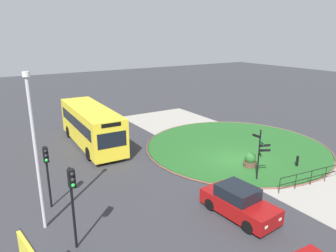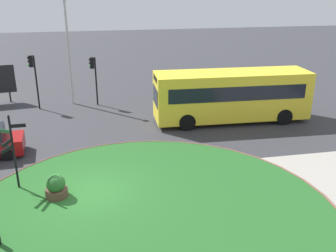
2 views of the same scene
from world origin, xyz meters
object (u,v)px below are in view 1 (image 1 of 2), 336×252
object	(u,v)px
lamppost_tall	(35,149)
traffic_light_near	(47,164)
traffic_light_far	(72,191)
planter_near_signpost	(250,161)
bollard_foreground	(297,161)
bus_yellow	(91,125)
signpost_directional	(260,152)
car_near_lane	(239,203)

from	to	relation	value
lamppost_tall	traffic_light_near	bearing A→B (deg)	-22.54
traffic_light_far	planter_near_signpost	bearing A→B (deg)	98.25
bollard_foreground	bus_yellow	size ratio (longest dim) A/B	0.09
signpost_directional	bollard_foreground	xyz separation A→B (m)	(-0.02, -3.88, -1.49)
signpost_directional	car_near_lane	bearing A→B (deg)	119.92
car_near_lane	lamppost_tall	bearing A→B (deg)	-120.61
traffic_light_far	planter_near_signpost	distance (m)	13.07
bollard_foreground	traffic_light_near	size ratio (longest dim) A/B	0.25
traffic_light_near	traffic_light_far	world-z (taller)	traffic_light_far
traffic_light_near	traffic_light_far	xyz separation A→B (m)	(-4.03, -0.17, 0.21)
bus_yellow	car_near_lane	size ratio (longest dim) A/B	2.34
car_near_lane	planter_near_signpost	world-z (taller)	car_near_lane
bollard_foreground	traffic_light_far	bearing A→B (deg)	91.63
traffic_light_far	planter_near_signpost	world-z (taller)	traffic_light_far
bollard_foreground	traffic_light_far	xyz separation A→B (m)	(-0.44, 15.49, 2.31)
signpost_directional	lamppost_tall	xyz separation A→B (m)	(1.96, 12.44, 2.06)
car_near_lane	traffic_light_far	distance (m)	8.20
bus_yellow	car_near_lane	bearing A→B (deg)	13.00
bus_yellow	traffic_light_far	xyz separation A→B (m)	(-12.41, 5.03, 1.05)
bollard_foreground	car_near_lane	bearing A→B (deg)	105.91
bus_yellow	traffic_light_near	size ratio (longest dim) A/B	2.82
bus_yellow	lamppost_tall	bearing A→B (deg)	-28.25
signpost_directional	car_near_lane	world-z (taller)	signpost_directional
signpost_directional	bus_yellow	world-z (taller)	signpost_directional
bus_yellow	traffic_light_near	bearing A→B (deg)	-29.63
lamppost_tall	bus_yellow	bearing A→B (deg)	-30.41
bus_yellow	bollard_foreground	bearing A→B (deg)	43.30
traffic_light_far	traffic_light_near	bearing A→B (deg)	-179.02
signpost_directional	planter_near_signpost	xyz separation A→B (m)	(1.70, -1.08, -1.46)
traffic_light_near	lamppost_tall	size ratio (longest dim) A/B	0.47
signpost_directional	car_near_lane	distance (m)	4.62
lamppost_tall	bollard_foreground	bearing A→B (deg)	-96.91
signpost_directional	bus_yellow	size ratio (longest dim) A/B	0.34
bus_yellow	lamppost_tall	world-z (taller)	lamppost_tall
traffic_light_near	lamppost_tall	bearing A→B (deg)	-15.95
signpost_directional	traffic_light_far	xyz separation A→B (m)	(-0.46, 11.61, 0.82)
car_near_lane	planter_near_signpost	bearing A→B (deg)	123.82
car_near_lane	traffic_light_far	xyz separation A→B (m)	(1.77, 7.74, 2.05)
bus_yellow	traffic_light_near	xyz separation A→B (m)	(-8.39, 5.20, 0.84)
bus_yellow	lamppost_tall	distance (m)	11.81
bus_yellow	planter_near_signpost	xyz separation A→B (m)	(-10.26, -7.66, -1.22)
bus_yellow	car_near_lane	world-z (taller)	bus_yellow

